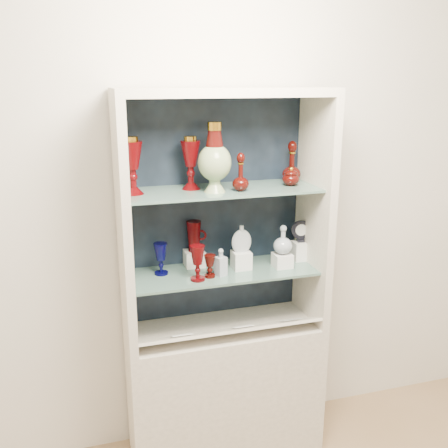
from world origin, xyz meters
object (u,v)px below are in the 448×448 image
object	(u,v)px
enamel_urn	(215,158)
lidded_bowl	(291,176)
ruby_decanter_b	(292,160)
pedestal_lamp_right	(191,163)
clear_square_bottle	(221,262)
flat_flask	(241,238)
pedestal_lamp_left	(132,166)
ruby_goblet_small	(210,266)
ruby_goblet_tall	(198,263)
cobalt_goblet	(161,259)
cameo_medallion	(301,231)
ruby_decanter_a	(241,170)
clear_round_decanter	(283,240)
ruby_pitcher	(194,236)

from	to	relation	value
enamel_urn	lidded_bowl	xyz separation A→B (m)	(0.40, 0.03, -0.11)
ruby_decanter_b	pedestal_lamp_right	bearing A→B (deg)	-177.13
pedestal_lamp_right	clear_square_bottle	world-z (taller)	pedestal_lamp_right
pedestal_lamp_right	lidded_bowl	size ratio (longest dim) A/B	2.62
clear_square_bottle	flat_flask	world-z (taller)	flat_flask
pedestal_lamp_left	pedestal_lamp_right	xyz separation A→B (m)	(0.28, 0.03, -0.01)
pedestal_lamp_left	ruby_goblet_small	distance (m)	0.60
pedestal_lamp_left	ruby_goblet_tall	world-z (taller)	pedestal_lamp_left
cobalt_goblet	cameo_medallion	world-z (taller)	cameo_medallion
pedestal_lamp_right	clear_square_bottle	bearing A→B (deg)	-39.14
pedestal_lamp_right	ruby_decanter_a	size ratio (longest dim) A/B	1.24
pedestal_lamp_right	ruby_goblet_small	bearing A→B (deg)	-58.57
lidded_bowl	enamel_urn	bearing A→B (deg)	-175.11
cobalt_goblet	lidded_bowl	bearing A→B (deg)	-5.33
ruby_decanter_a	ruby_decanter_b	distance (m)	0.35
ruby_goblet_tall	clear_round_decanter	bearing A→B (deg)	6.36
lidded_bowl	clear_round_decanter	distance (m)	0.33
pedestal_lamp_left	clear_square_bottle	size ratio (longest dim) A/B	1.89
ruby_decanter_a	cobalt_goblet	bearing A→B (deg)	163.59
lidded_bowl	ruby_pitcher	size ratio (longest dim) A/B	0.61
clear_square_bottle	enamel_urn	bearing A→B (deg)	171.26
ruby_pitcher	pedestal_lamp_right	bearing A→B (deg)	-86.35
ruby_decanter_b	ruby_goblet_tall	xyz separation A→B (m)	(-0.53, -0.15, -0.44)
ruby_goblet_tall	flat_flask	size ratio (longest dim) A/B	1.22
flat_flask	pedestal_lamp_right	bearing A→B (deg)	175.56
lidded_bowl	ruby_decanter_a	bearing A→B (deg)	-169.98
cobalt_goblet	ruby_goblet_tall	bearing A→B (deg)	-38.90
pedestal_lamp_right	ruby_decanter_a	distance (m)	0.24
pedestal_lamp_left	clear_square_bottle	xyz separation A→B (m)	(0.40, -0.06, -0.48)
ruby_goblet_tall	pedestal_lamp_left	bearing A→B (deg)	161.96
pedestal_lamp_left	cobalt_goblet	bearing A→B (deg)	16.90
cobalt_goblet	clear_square_bottle	world-z (taller)	cobalt_goblet
pedestal_lamp_left	cameo_medallion	world-z (taller)	pedestal_lamp_left
flat_flask	enamel_urn	bearing A→B (deg)	-155.56
enamel_urn	ruby_goblet_small	size ratio (longest dim) A/B	2.88
ruby_decanter_b	cameo_medallion	world-z (taller)	ruby_decanter_b
enamel_urn	pedestal_lamp_left	bearing A→B (deg)	170.97
cameo_medallion	enamel_urn	bearing A→B (deg)	-158.71
pedestal_lamp_left	cobalt_goblet	size ratio (longest dim) A/B	1.64
pedestal_lamp_left	lidded_bowl	bearing A→B (deg)	-1.83
enamel_urn	lidded_bowl	bearing A→B (deg)	4.89
pedestal_lamp_left	ruby_pitcher	world-z (taller)	pedestal_lamp_left
ruby_decanter_b	enamel_urn	bearing A→B (deg)	-164.74
ruby_goblet_tall	clear_round_decanter	xyz separation A→B (m)	(0.46, 0.05, 0.06)
pedestal_lamp_left	lidded_bowl	xyz separation A→B (m)	(0.77, -0.02, -0.08)
ruby_goblet_small	ruby_goblet_tall	bearing A→B (deg)	-161.90
clear_square_bottle	ruby_pitcher	bearing A→B (deg)	119.51
ruby_decanter_b	ruby_pitcher	bearing A→B (deg)	175.20
enamel_urn	lidded_bowl	world-z (taller)	enamel_urn
lidded_bowl	cobalt_goblet	bearing A→B (deg)	174.67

